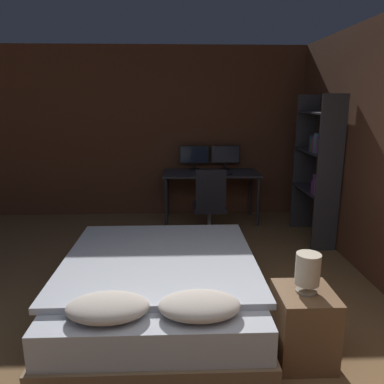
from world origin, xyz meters
TOP-DOWN VIEW (x-y plane):
  - wall_back at (0.00, 4.39)m, footprint 12.00×0.06m
  - bed at (-0.40, 1.22)m, footprint 1.66×1.98m
  - nightstand at (0.67, 0.65)m, footprint 0.40×0.44m
  - bedside_lamp at (0.67, 0.65)m, footprint 0.17×0.17m
  - desk at (0.28, 3.97)m, footprint 1.49×0.70m
  - monitor_left at (0.03, 4.22)m, footprint 0.47×0.16m
  - monitor_right at (0.53, 4.22)m, footprint 0.47×0.16m
  - keyboard at (0.28, 3.73)m, footprint 0.36×0.13m
  - computer_mouse at (0.55, 3.73)m, footprint 0.07×0.05m
  - office_chair at (0.19, 3.13)m, footprint 0.52×0.52m
  - bookshelf at (1.60, 3.02)m, footprint 0.32×0.93m

SIDE VIEW (x-z plane):
  - bed at x=-0.40m, z-range -0.04..0.57m
  - nightstand at x=0.67m, z-range 0.00..0.54m
  - office_chair at x=0.19m, z-range -0.11..0.89m
  - desk at x=0.28m, z-range 0.30..1.08m
  - bedside_lamp at x=0.67m, z-range 0.57..0.85m
  - keyboard at x=0.28m, z-range 0.78..0.80m
  - computer_mouse at x=0.55m, z-range 0.78..0.81m
  - monitor_left at x=0.03m, z-range 0.81..1.19m
  - monitor_right at x=0.53m, z-range 0.81..1.19m
  - bookshelf at x=1.60m, z-range 0.12..2.06m
  - wall_back at x=0.00m, z-range 0.00..2.70m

